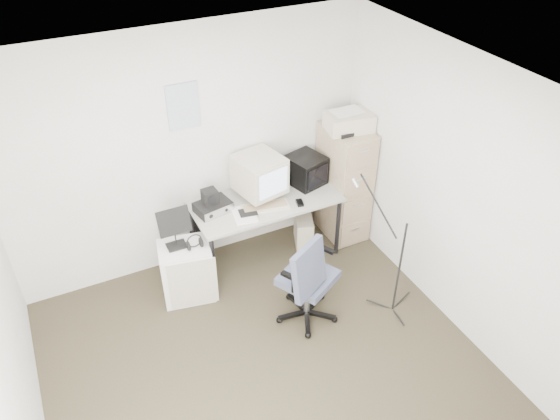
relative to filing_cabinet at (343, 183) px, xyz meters
name	(u,v)px	position (x,y,z in m)	size (l,w,h in m)	color
floor	(271,375)	(-1.58, -1.48, -0.66)	(3.60, 3.60, 0.01)	#352E1F
ceiling	(267,105)	(-1.58, -1.48, 1.85)	(3.60, 3.60, 0.01)	white
wall_back	(190,153)	(-1.58, 0.32, 0.60)	(3.60, 0.02, 2.50)	beige
wall_left	(1,352)	(-3.38, -1.48, 0.60)	(0.02, 3.60, 2.50)	beige
wall_right	(463,202)	(0.22, -1.48, 0.60)	(0.02, 3.60, 2.50)	beige
wall_calendar	(183,106)	(-1.60, 0.31, 1.10)	(0.30, 0.02, 0.44)	white
filing_cabinet	(343,183)	(0.00, 0.00, 0.00)	(0.40, 0.60, 1.30)	tan
printer	(349,121)	(0.00, -0.01, 0.74)	(0.46, 0.31, 0.18)	#B9AC96
desk	(266,228)	(-0.95, -0.03, -0.29)	(1.50, 0.70, 0.73)	#ADADAD
crt_monitor	(259,178)	(-0.98, 0.04, 0.31)	(0.42, 0.44, 0.46)	#B9AC96
crt_tv	(306,170)	(-0.43, 0.08, 0.23)	(0.34, 0.36, 0.31)	black
desk_speaker	(283,179)	(-0.68, 0.12, 0.16)	(0.09, 0.09, 0.17)	beige
keyboard	(265,207)	(-1.01, -0.16, 0.09)	(0.47, 0.17, 0.03)	#B9AC96
mouse	(300,203)	(-0.67, -0.25, 0.10)	(0.06, 0.11, 0.03)	black
radio_receiver	(213,207)	(-1.49, 0.02, 0.13)	(0.34, 0.24, 0.10)	black
radio_speaker	(210,196)	(-1.51, 0.04, 0.25)	(0.14, 0.13, 0.14)	black
papers	(244,215)	(-1.25, -0.18, 0.09)	(0.21, 0.29, 0.02)	white
pc_tower	(303,230)	(-0.50, -0.03, -0.46)	(0.18, 0.40, 0.37)	#B9AC96
office_chair	(308,276)	(-0.98, -1.01, -0.14)	(0.59, 0.59, 1.02)	#485073
side_cart	(187,271)	(-1.89, -0.23, -0.35)	(0.48, 0.39, 0.60)	white
music_stand	(174,228)	(-1.95, -0.19, 0.17)	(0.30, 0.16, 0.44)	black
headphones	(195,243)	(-1.80, -0.28, 0.00)	(0.16, 0.16, 0.03)	black
mic_stand	(402,255)	(-0.19, -1.30, 0.03)	(0.02, 0.02, 1.36)	black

